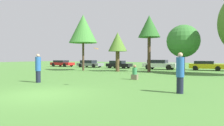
# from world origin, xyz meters

# --- Properties ---
(ground_plane) EXTENTS (120.00, 120.00, 0.00)m
(ground_plane) POSITION_xyz_m (0.00, 0.00, 0.00)
(ground_plane) COLOR #477A33
(person_thrower) EXTENTS (0.36, 0.36, 1.90)m
(person_thrower) POSITION_xyz_m (-3.50, 3.05, 0.96)
(person_thrower) COLOR #191E33
(person_thrower) RESTS_ON ground
(person_catcher) EXTENTS (0.36, 0.36, 1.90)m
(person_catcher) POSITION_xyz_m (5.53, 3.10, 0.96)
(person_catcher) COLOR #191E33
(person_catcher) RESTS_ON ground
(frisbee) EXTENTS (0.27, 0.27, 0.11)m
(frisbee) POSITION_xyz_m (1.02, 3.02, 2.17)
(frisbee) COLOR orange
(bystander_sitting) EXTENTS (0.46, 0.38, 1.11)m
(bystander_sitting) POSITION_xyz_m (1.60, 7.62, 0.46)
(bystander_sitting) COLOR #726651
(bystander_sitting) RESTS_ON ground
(tree_0) EXTENTS (3.55, 3.55, 7.06)m
(tree_0) POSITION_xyz_m (-7.88, 14.45, 5.26)
(tree_0) COLOR #473323
(tree_0) RESTS_ON ground
(tree_1) EXTENTS (2.25, 2.25, 4.64)m
(tree_1) POSITION_xyz_m (-3.30, 14.94, 3.41)
(tree_1) COLOR brown
(tree_1) RESTS_ON ground
(tree_2) EXTENTS (2.52, 2.52, 6.51)m
(tree_2) POSITION_xyz_m (0.22, 15.99, 5.14)
(tree_2) COLOR #473323
(tree_2) RESTS_ON ground
(tree_3) EXTENTS (3.49, 3.49, 5.17)m
(tree_3) POSITION_xyz_m (3.92, 16.18, 3.41)
(tree_3) COLOR brown
(tree_3) RESTS_ON ground
(parked_car_red) EXTENTS (4.40, 2.10, 1.14)m
(parked_car_red) POSITION_xyz_m (-17.79, 21.88, 0.62)
(parked_car_red) COLOR red
(parked_car_red) RESTS_ON ground
(parked_car_grey) EXTENTS (4.39, 2.14, 1.20)m
(parked_car_grey) POSITION_xyz_m (-11.86, 21.94, 0.63)
(parked_car_grey) COLOR slate
(parked_car_grey) RESTS_ON ground
(parked_car_black) EXTENTS (3.88, 1.99, 1.17)m
(parked_car_black) POSITION_xyz_m (-6.22, 21.49, 0.61)
(parked_car_black) COLOR black
(parked_car_black) RESTS_ON ground
(parked_car_white) EXTENTS (4.65, 2.19, 1.33)m
(parked_car_white) POSITION_xyz_m (0.11, 21.33, 0.72)
(parked_car_white) COLOR silver
(parked_car_white) RESTS_ON ground
(parked_car_yellow) EXTENTS (4.19, 2.07, 1.22)m
(parked_car_yellow) POSITION_xyz_m (6.02, 21.80, 0.64)
(parked_car_yellow) COLOR gold
(parked_car_yellow) RESTS_ON ground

